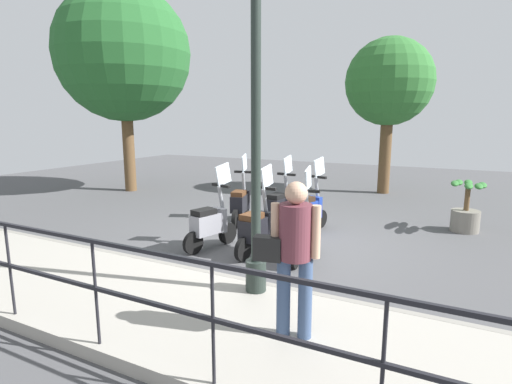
{
  "coord_description": "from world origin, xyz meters",
  "views": [
    {
      "loc": [
        -6.71,
        -2.99,
        2.33
      ],
      "look_at": [
        0.2,
        0.5,
        0.9
      ],
      "focal_mm": 28.0,
      "sensor_mm": 36.0,
      "label": 1
    }
  ],
  "objects_px": {
    "tree_distant": "(389,83)",
    "scooter_near_1": "(257,227)",
    "potted_palm": "(466,211)",
    "scooter_far_1": "(280,205)",
    "scooter_far_0": "(309,209)",
    "scooter_near_0": "(302,232)",
    "scooter_far_2": "(241,202)",
    "lamp_post_near": "(256,126)",
    "pedestrian_with_bag": "(293,248)",
    "tree_large": "(123,54)",
    "scooter_near_2": "(210,223)"
  },
  "relations": [
    {
      "from": "tree_distant",
      "to": "scooter_near_1",
      "type": "height_order",
      "value": "tree_distant"
    },
    {
      "from": "potted_palm",
      "to": "scooter_far_1",
      "type": "xyz_separation_m",
      "value": [
        -1.45,
        3.58,
        0.04
      ]
    },
    {
      "from": "scooter_far_0",
      "to": "scooter_near_0",
      "type": "bearing_deg",
      "value": -146.74
    },
    {
      "from": "scooter_far_2",
      "to": "scooter_far_1",
      "type": "bearing_deg",
      "value": -98.9
    },
    {
      "from": "scooter_far_2",
      "to": "scooter_near_0",
      "type": "bearing_deg",
      "value": -141.86
    },
    {
      "from": "lamp_post_near",
      "to": "pedestrian_with_bag",
      "type": "distance_m",
      "value": 1.63
    },
    {
      "from": "scooter_far_2",
      "to": "lamp_post_near",
      "type": "bearing_deg",
      "value": -161.58
    },
    {
      "from": "scooter_far_1",
      "to": "scooter_far_2",
      "type": "xyz_separation_m",
      "value": [
        -0.07,
        0.93,
        0.0
      ]
    },
    {
      "from": "lamp_post_near",
      "to": "tree_large",
      "type": "bearing_deg",
      "value": 53.8
    },
    {
      "from": "scooter_near_2",
      "to": "tree_distant",
      "type": "bearing_deg",
      "value": 0.87
    },
    {
      "from": "scooter_near_2",
      "to": "scooter_far_2",
      "type": "relative_size",
      "value": 1.0
    },
    {
      "from": "tree_distant",
      "to": "potted_palm",
      "type": "xyz_separation_m",
      "value": [
        -3.77,
        -2.28,
        -2.94
      ]
    },
    {
      "from": "lamp_post_near",
      "to": "scooter_far_2",
      "type": "height_order",
      "value": "lamp_post_near"
    },
    {
      "from": "scooter_near_0",
      "to": "pedestrian_with_bag",
      "type": "bearing_deg",
      "value": -167.04
    },
    {
      "from": "scooter_far_2",
      "to": "potted_palm",
      "type": "bearing_deg",
      "value": -84.73
    },
    {
      "from": "scooter_far_1",
      "to": "scooter_far_2",
      "type": "bearing_deg",
      "value": 100.82
    },
    {
      "from": "potted_palm",
      "to": "scooter_far_0",
      "type": "relative_size",
      "value": 0.69
    },
    {
      "from": "tree_distant",
      "to": "scooter_near_1",
      "type": "bearing_deg",
      "value": 172.17
    },
    {
      "from": "scooter_near_2",
      "to": "scooter_far_2",
      "type": "bearing_deg",
      "value": 27.43
    },
    {
      "from": "pedestrian_with_bag",
      "to": "scooter_near_1",
      "type": "distance_m",
      "value": 2.98
    },
    {
      "from": "potted_palm",
      "to": "scooter_near_0",
      "type": "height_order",
      "value": "scooter_near_0"
    },
    {
      "from": "scooter_near_0",
      "to": "scooter_near_2",
      "type": "height_order",
      "value": "same"
    },
    {
      "from": "scooter_far_0",
      "to": "tree_large",
      "type": "bearing_deg",
      "value": 91.29
    },
    {
      "from": "potted_palm",
      "to": "scooter_far_1",
      "type": "bearing_deg",
      "value": 112.04
    },
    {
      "from": "potted_palm",
      "to": "scooter_far_1",
      "type": "relative_size",
      "value": 0.69
    },
    {
      "from": "pedestrian_with_bag",
      "to": "tree_large",
      "type": "relative_size",
      "value": 0.25
    },
    {
      "from": "tree_large",
      "to": "scooter_near_0",
      "type": "xyz_separation_m",
      "value": [
        -3.64,
        -7.29,
        -3.79
      ]
    },
    {
      "from": "tree_large",
      "to": "scooter_far_1",
      "type": "distance_m",
      "value": 7.47
    },
    {
      "from": "scooter_near_2",
      "to": "scooter_far_1",
      "type": "relative_size",
      "value": 1.0
    },
    {
      "from": "tree_distant",
      "to": "scooter_far_0",
      "type": "relative_size",
      "value": 3.08
    },
    {
      "from": "potted_palm",
      "to": "scooter_near_0",
      "type": "xyz_separation_m",
      "value": [
        -3.16,
        2.44,
        0.04
      ]
    },
    {
      "from": "lamp_post_near",
      "to": "scooter_near_2",
      "type": "distance_m",
      "value": 2.87
    },
    {
      "from": "pedestrian_with_bag",
      "to": "lamp_post_near",
      "type": "bearing_deg",
      "value": 34.65
    },
    {
      "from": "scooter_far_0",
      "to": "scooter_far_1",
      "type": "relative_size",
      "value": 1.0
    },
    {
      "from": "pedestrian_with_bag",
      "to": "scooter_near_1",
      "type": "height_order",
      "value": "pedestrian_with_bag"
    },
    {
      "from": "lamp_post_near",
      "to": "scooter_far_0",
      "type": "distance_m",
      "value": 3.82
    },
    {
      "from": "scooter_far_0",
      "to": "scooter_far_2",
      "type": "bearing_deg",
      "value": 108.05
    },
    {
      "from": "potted_palm",
      "to": "scooter_near_2",
      "type": "height_order",
      "value": "scooter_near_2"
    },
    {
      "from": "scooter_near_2",
      "to": "scooter_far_0",
      "type": "bearing_deg",
      "value": -17.85
    },
    {
      "from": "scooter_far_0",
      "to": "scooter_far_2",
      "type": "xyz_separation_m",
      "value": [
        -0.02,
        1.6,
        0.0
      ]
    },
    {
      "from": "pedestrian_with_bag",
      "to": "tree_distant",
      "type": "bearing_deg",
      "value": -6.7
    },
    {
      "from": "scooter_near_1",
      "to": "scooter_near_2",
      "type": "relative_size",
      "value": 1.0
    },
    {
      "from": "scooter_near_0",
      "to": "scooter_far_0",
      "type": "distance_m",
      "value": 1.72
    },
    {
      "from": "pedestrian_with_bag",
      "to": "tree_large",
      "type": "distance_m",
      "value": 10.67
    },
    {
      "from": "scooter_near_1",
      "to": "scooter_far_2",
      "type": "bearing_deg",
      "value": 42.9
    },
    {
      "from": "potted_palm",
      "to": "scooter_far_0",
      "type": "xyz_separation_m",
      "value": [
        -1.51,
        2.91,
        0.04
      ]
    },
    {
      "from": "tree_distant",
      "to": "potted_palm",
      "type": "relative_size",
      "value": 4.47
    },
    {
      "from": "potted_palm",
      "to": "scooter_far_2",
      "type": "height_order",
      "value": "scooter_far_2"
    },
    {
      "from": "scooter_near_0",
      "to": "scooter_far_2",
      "type": "xyz_separation_m",
      "value": [
        1.64,
        2.07,
        0.0
      ]
    },
    {
      "from": "potted_palm",
      "to": "scooter_near_2",
      "type": "bearing_deg",
      "value": 129.14
    }
  ]
}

